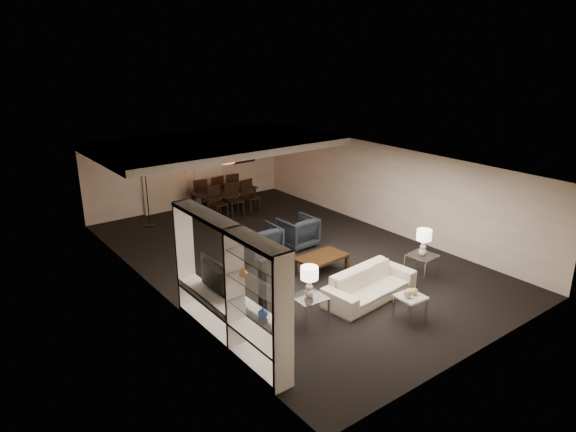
# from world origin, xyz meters

# --- Properties ---
(floor) EXTENTS (11.00, 11.00, 0.00)m
(floor) POSITION_xyz_m (0.00, 0.00, 0.00)
(floor) COLOR black
(floor) RESTS_ON ground
(ceiling) EXTENTS (7.00, 11.00, 0.02)m
(ceiling) POSITION_xyz_m (0.00, 0.00, 2.50)
(ceiling) COLOR silver
(ceiling) RESTS_ON ground
(wall_back) EXTENTS (7.00, 0.02, 2.50)m
(wall_back) POSITION_xyz_m (0.00, 5.50, 1.25)
(wall_back) COLOR #C2B19C
(wall_back) RESTS_ON ground
(wall_front) EXTENTS (7.00, 0.02, 2.50)m
(wall_front) POSITION_xyz_m (0.00, -5.50, 1.25)
(wall_front) COLOR #C2B19C
(wall_front) RESTS_ON ground
(wall_left) EXTENTS (0.02, 11.00, 2.50)m
(wall_left) POSITION_xyz_m (-3.50, 0.00, 1.25)
(wall_left) COLOR #C2B19C
(wall_left) RESTS_ON ground
(wall_right) EXTENTS (0.02, 11.00, 2.50)m
(wall_right) POSITION_xyz_m (3.50, 0.00, 1.25)
(wall_right) COLOR #C2B19C
(wall_right) RESTS_ON ground
(ceiling_soffit) EXTENTS (7.00, 4.00, 0.20)m
(ceiling_soffit) POSITION_xyz_m (0.00, 3.50, 2.40)
(ceiling_soffit) COLOR silver
(ceiling_soffit) RESTS_ON ceiling
(curtains) EXTENTS (1.50, 0.12, 2.40)m
(curtains) POSITION_xyz_m (-0.90, 5.42, 1.20)
(curtains) COLOR beige
(curtains) RESTS_ON wall_back
(door) EXTENTS (0.90, 0.05, 2.10)m
(door) POSITION_xyz_m (0.70, 5.47, 1.05)
(door) COLOR silver
(door) RESTS_ON wall_back
(painting) EXTENTS (0.95, 0.04, 0.65)m
(painting) POSITION_xyz_m (2.10, 5.46, 1.55)
(painting) COLOR #142D38
(painting) RESTS_ON wall_back
(media_unit) EXTENTS (0.38, 3.40, 2.35)m
(media_unit) POSITION_xyz_m (-3.31, -2.60, 1.18)
(media_unit) COLOR white
(media_unit) RESTS_ON wall_left
(pendant_light) EXTENTS (0.52, 0.52, 0.24)m
(pendant_light) POSITION_xyz_m (0.30, 3.50, 1.92)
(pendant_light) COLOR #D8591E
(pendant_light) RESTS_ON ceiling_soffit
(sofa) EXTENTS (2.29, 1.07, 0.65)m
(sofa) POSITION_xyz_m (0.02, -2.90, 0.32)
(sofa) COLOR beige
(sofa) RESTS_ON floor
(coffee_table) EXTENTS (1.27, 0.80, 0.44)m
(coffee_table) POSITION_xyz_m (0.02, -1.30, 0.22)
(coffee_table) COLOR #311D0D
(coffee_table) RESTS_ON floor
(armchair_left) EXTENTS (0.93, 0.96, 0.83)m
(armchair_left) POSITION_xyz_m (-0.58, 0.40, 0.41)
(armchair_left) COLOR black
(armchair_left) RESTS_ON floor
(armchair_right) EXTENTS (0.91, 0.94, 0.83)m
(armchair_right) POSITION_xyz_m (0.62, 0.40, 0.41)
(armchair_right) COLOR black
(armchair_right) RESTS_ON floor
(side_table_left) EXTENTS (0.64, 0.64, 0.57)m
(side_table_left) POSITION_xyz_m (-1.68, -2.90, 0.28)
(side_table_left) COLOR white
(side_table_left) RESTS_ON floor
(side_table_right) EXTENTS (0.67, 0.67, 0.57)m
(side_table_right) POSITION_xyz_m (1.72, -2.90, 0.28)
(side_table_right) COLOR white
(side_table_right) RESTS_ON floor
(table_lamp_left) EXTENTS (0.37, 0.37, 0.63)m
(table_lamp_left) POSITION_xyz_m (-1.68, -2.90, 0.88)
(table_lamp_left) COLOR beige
(table_lamp_left) RESTS_ON side_table_left
(table_lamp_right) EXTENTS (0.35, 0.35, 0.63)m
(table_lamp_right) POSITION_xyz_m (1.72, -2.90, 0.88)
(table_lamp_right) COLOR beige
(table_lamp_right) RESTS_ON side_table_right
(marble_table) EXTENTS (0.53, 0.53, 0.51)m
(marble_table) POSITION_xyz_m (0.02, -4.00, 0.25)
(marble_table) COLOR silver
(marble_table) RESTS_ON floor
(gold_gourd_a) EXTENTS (0.16, 0.16, 0.16)m
(gold_gourd_a) POSITION_xyz_m (-0.08, -4.00, 0.59)
(gold_gourd_a) COLOR #D4B870
(gold_gourd_a) RESTS_ON marble_table
(gold_gourd_b) EXTENTS (0.14, 0.14, 0.14)m
(gold_gourd_b) POSITION_xyz_m (0.12, -4.00, 0.58)
(gold_gourd_b) COLOR #DFBD76
(gold_gourd_b) RESTS_ON marble_table
(television) EXTENTS (1.10, 0.14, 0.64)m
(television) POSITION_xyz_m (-3.28, -1.93, 1.07)
(television) COLOR black
(television) RESTS_ON media_unit
(vase_blue) EXTENTS (0.17, 0.17, 0.17)m
(vase_blue) POSITION_xyz_m (-3.31, -3.71, 1.15)
(vase_blue) COLOR #24419E
(vase_blue) RESTS_ON media_unit
(vase_amber) EXTENTS (0.15, 0.15, 0.16)m
(vase_amber) POSITION_xyz_m (-3.31, -3.13, 1.64)
(vase_amber) COLOR #B16E3B
(vase_amber) RESTS_ON media_unit
(floor_speaker) EXTENTS (0.15, 0.15, 1.12)m
(floor_speaker) POSITION_xyz_m (-2.13, -1.95, 0.56)
(floor_speaker) COLOR black
(floor_speaker) RESTS_ON floor
(dining_table) EXTENTS (2.12, 1.31, 0.71)m
(dining_table) POSITION_xyz_m (0.64, 4.28, 0.36)
(dining_table) COLOR black
(dining_table) RESTS_ON floor
(chair_nl) EXTENTS (0.54, 0.54, 1.06)m
(chair_nl) POSITION_xyz_m (0.04, 3.63, 0.53)
(chair_nl) COLOR black
(chair_nl) RESTS_ON floor
(chair_nm) EXTENTS (0.55, 0.55, 1.06)m
(chair_nm) POSITION_xyz_m (0.64, 3.63, 0.53)
(chair_nm) COLOR black
(chair_nm) RESTS_ON floor
(chair_nr) EXTENTS (0.54, 0.54, 1.06)m
(chair_nr) POSITION_xyz_m (1.24, 3.63, 0.53)
(chair_nr) COLOR black
(chair_nr) RESTS_ON floor
(chair_fl) EXTENTS (0.55, 0.55, 1.06)m
(chair_fl) POSITION_xyz_m (0.04, 4.93, 0.53)
(chair_fl) COLOR black
(chair_fl) RESTS_ON floor
(chair_fm) EXTENTS (0.52, 0.52, 1.06)m
(chair_fm) POSITION_xyz_m (0.64, 4.93, 0.53)
(chair_fm) COLOR black
(chair_fm) RESTS_ON floor
(chair_fr) EXTENTS (0.53, 0.53, 1.06)m
(chair_fr) POSITION_xyz_m (1.24, 4.93, 0.53)
(chair_fr) COLOR black
(chair_fr) RESTS_ON floor
(floor_lamp) EXTENTS (0.30, 0.30, 1.89)m
(floor_lamp) POSITION_xyz_m (-1.93, 4.38, 0.94)
(floor_lamp) COLOR black
(floor_lamp) RESTS_ON floor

